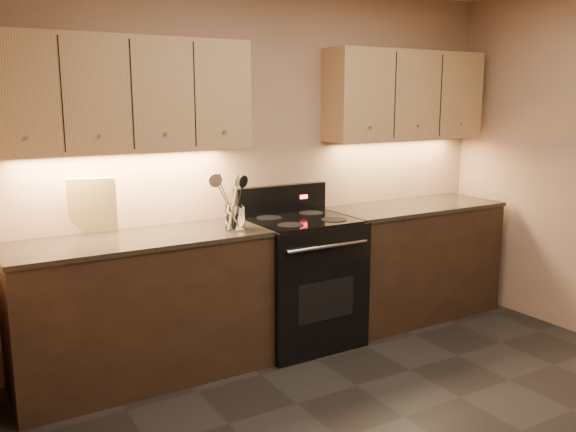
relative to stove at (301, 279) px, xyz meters
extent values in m
cube|color=tan|center=(-0.08, 0.32, 0.82)|extent=(4.00, 0.04, 2.60)
cube|color=tan|center=(-2.08, -1.68, 0.82)|extent=(0.04, 4.00, 2.60)
cube|color=black|center=(-1.18, 0.02, -0.03)|extent=(1.60, 0.60, 0.90)
cube|color=#332B20|center=(-1.18, 0.02, 0.44)|extent=(1.62, 0.62, 0.03)
cube|color=black|center=(1.10, 0.02, -0.03)|extent=(1.44, 0.60, 0.90)
cube|color=#332B20|center=(1.10, 0.02, 0.44)|extent=(1.46, 0.62, 0.03)
cube|color=black|center=(0.00, -0.01, -0.02)|extent=(0.76, 0.65, 0.92)
cube|color=black|center=(0.00, -0.01, 0.45)|extent=(0.70, 0.60, 0.01)
cube|color=black|center=(0.00, 0.28, 0.55)|extent=(0.76, 0.07, 0.22)
cube|color=red|center=(0.18, 0.24, 0.56)|extent=(0.06, 0.00, 0.03)
cylinder|color=silver|center=(0.00, -0.35, 0.32)|extent=(0.65, 0.02, 0.02)
cube|color=black|center=(0.00, -0.33, -0.07)|extent=(0.46, 0.00, 0.28)
cylinder|color=black|center=(-0.18, -0.16, 0.45)|extent=(0.18, 0.18, 0.00)
cylinder|color=black|center=(0.18, -0.16, 0.45)|extent=(0.18, 0.18, 0.00)
cylinder|color=black|center=(-0.18, 0.14, 0.45)|extent=(0.18, 0.18, 0.00)
cylinder|color=black|center=(0.18, 0.14, 0.45)|extent=(0.18, 0.18, 0.00)
cube|color=tan|center=(-1.18, 0.17, 1.32)|extent=(1.60, 0.30, 0.70)
cube|color=tan|center=(1.10, 0.17, 1.32)|extent=(1.44, 0.30, 0.70)
cube|color=#B2B5BA|center=(-1.38, 0.31, 0.64)|extent=(0.08, 0.01, 0.12)
cylinder|color=white|center=(-0.56, -0.06, 0.53)|extent=(0.17, 0.17, 0.16)
cylinder|color=white|center=(-0.56, -0.06, 0.46)|extent=(0.13, 0.13, 0.02)
cube|color=#D6BB73|center=(-1.39, 0.26, 0.63)|extent=(0.32, 0.20, 0.37)
camera|label=1|loc=(-2.29, -3.62, 1.30)|focal=38.00mm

